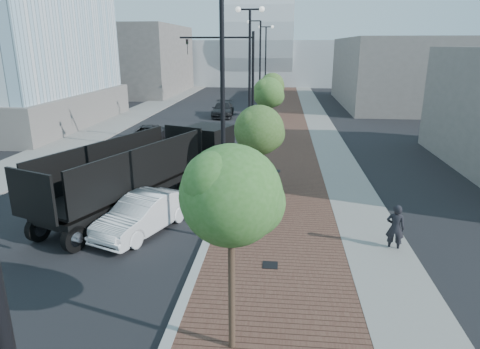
# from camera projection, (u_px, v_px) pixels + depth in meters

# --- Properties ---
(sidewalk) EXTENTS (7.00, 140.00, 0.12)m
(sidewalk) POSITION_uv_depth(u_px,v_px,m) (290.00, 115.00, 44.28)
(sidewalk) COLOR #4C2D23
(sidewalk) RESTS_ON ground
(concrete_strip) EXTENTS (2.40, 140.00, 0.13)m
(concrete_strip) POSITION_uv_depth(u_px,v_px,m) (316.00, 116.00, 44.02)
(concrete_strip) COLOR slate
(concrete_strip) RESTS_ON ground
(curb) EXTENTS (0.30, 140.00, 0.14)m
(curb) POSITION_uv_depth(u_px,v_px,m) (257.00, 115.00, 44.60)
(curb) COLOR gray
(curb) RESTS_ON ground
(west_sidewalk) EXTENTS (4.00, 140.00, 0.12)m
(west_sidewalk) POSITION_uv_depth(u_px,v_px,m) (138.00, 113.00, 45.84)
(west_sidewalk) COLOR slate
(west_sidewalk) RESTS_ON ground
(dump_truck) EXTENTS (6.89, 13.20, 3.08)m
(dump_truck) POSITION_uv_depth(u_px,v_px,m) (175.00, 164.00, 21.52)
(dump_truck) COLOR black
(dump_truck) RESTS_ON ground
(white_sedan) EXTENTS (3.13, 4.81, 1.50)m
(white_sedan) POSITION_uv_depth(u_px,v_px,m) (143.00, 214.00, 16.52)
(white_sedan) COLOR silver
(white_sedan) RESTS_ON ground
(dark_car_mid) EXTENTS (2.38, 4.84, 1.32)m
(dark_car_mid) POSITION_uv_depth(u_px,v_px,m) (146.00, 135.00, 31.58)
(dark_car_mid) COLOR black
(dark_car_mid) RESTS_ON ground
(dark_car_far) EXTENTS (2.34, 5.21, 1.48)m
(dark_car_far) POSITION_uv_depth(u_px,v_px,m) (223.00, 109.00, 43.69)
(dark_car_far) COLOR black
(dark_car_far) RESTS_ON ground
(pedestrian) EXTENTS (0.73, 0.59, 1.75)m
(pedestrian) POSITION_uv_depth(u_px,v_px,m) (395.00, 228.00, 14.94)
(pedestrian) COLOR black
(pedestrian) RESTS_ON ground
(streetlight_1) EXTENTS (1.44, 0.56, 9.21)m
(streetlight_1) POSITION_uv_depth(u_px,v_px,m) (220.00, 127.00, 14.76)
(streetlight_1) COLOR black
(streetlight_1) RESTS_ON ground
(streetlight_2) EXTENTS (1.72, 0.56, 9.28)m
(streetlight_2) POSITION_uv_depth(u_px,v_px,m) (250.00, 84.00, 26.03)
(streetlight_2) COLOR black
(streetlight_2) RESTS_ON ground
(streetlight_3) EXTENTS (1.44, 0.56, 9.21)m
(streetlight_3) POSITION_uv_depth(u_px,v_px,m) (259.00, 78.00, 37.60)
(streetlight_3) COLOR black
(streetlight_3) RESTS_ON ground
(streetlight_4) EXTENTS (1.72, 0.56, 9.28)m
(streetlight_4) POSITION_uv_depth(u_px,v_px,m) (265.00, 66.00, 48.87)
(streetlight_4) COLOR black
(streetlight_4) RESTS_ON ground
(traffic_mast) EXTENTS (5.09, 0.20, 8.00)m
(traffic_mast) POSITION_uv_depth(u_px,v_px,m) (240.00, 77.00, 28.92)
(traffic_mast) COLOR black
(traffic_mast) RESTS_ON ground
(tree_0) EXTENTS (2.31, 2.24, 5.11)m
(tree_0) POSITION_uv_depth(u_px,v_px,m) (233.00, 196.00, 9.08)
(tree_0) COLOR #382619
(tree_0) RESTS_ON ground
(tree_1) EXTENTS (2.40, 2.36, 4.46)m
(tree_1) POSITION_uv_depth(u_px,v_px,m) (260.00, 130.00, 19.75)
(tree_1) COLOR #382619
(tree_1) RESTS_ON ground
(tree_2) EXTENTS (2.34, 2.28, 4.88)m
(tree_2) POSITION_uv_depth(u_px,v_px,m) (269.00, 93.00, 31.03)
(tree_2) COLOR #382619
(tree_2) RESTS_ON ground
(tree_3) EXTENTS (2.44, 2.40, 4.49)m
(tree_3) POSITION_uv_depth(u_px,v_px,m) (273.00, 85.00, 42.58)
(tree_3) COLOR #382619
(tree_3) RESTS_ON ground
(convention_center) EXTENTS (50.00, 30.00, 50.00)m
(convention_center) POSITION_uv_depth(u_px,v_px,m) (261.00, 51.00, 85.88)
(convention_center) COLOR #ACB2B6
(convention_center) RESTS_ON ground
(commercial_block_nw) EXTENTS (14.00, 20.00, 10.00)m
(commercial_block_nw) POSITION_uv_depth(u_px,v_px,m) (134.00, 60.00, 64.08)
(commercial_block_nw) COLOR #5E5955
(commercial_block_nw) RESTS_ON ground
(commercial_block_ne) EXTENTS (12.00, 22.00, 8.00)m
(commercial_block_ne) POSITION_uv_depth(u_px,v_px,m) (393.00, 72.00, 51.46)
(commercial_block_ne) COLOR #66605B
(commercial_block_ne) RESTS_ON ground
(utility_cover_1) EXTENTS (0.50, 0.50, 0.02)m
(utility_cover_1) POSITION_uv_depth(u_px,v_px,m) (270.00, 265.00, 13.91)
(utility_cover_1) COLOR black
(utility_cover_1) RESTS_ON sidewalk
(utility_cover_2) EXTENTS (0.50, 0.50, 0.02)m
(utility_cover_2) POSITION_uv_depth(u_px,v_px,m) (276.00, 171.00, 24.38)
(utility_cover_2) COLOR black
(utility_cover_2) RESTS_ON sidewalk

